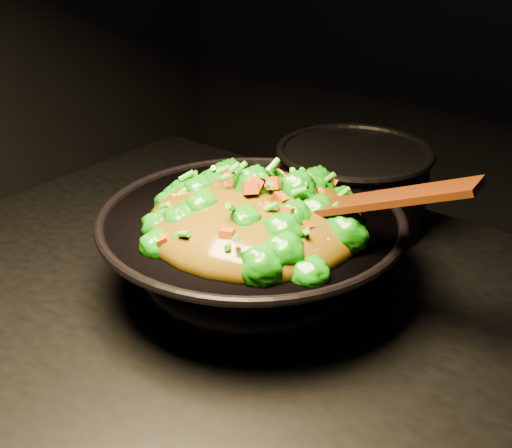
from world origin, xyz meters
The scene contains 4 objects.
wok centered at (-0.04, 0.05, 0.96)m, with size 0.41×0.41×0.12m, color black, non-canonical shape.
stir_fry centered at (-0.02, 0.03, 1.07)m, with size 0.29×0.29×0.10m, color #137208, non-canonical shape.
spatula centered at (0.10, 0.07, 1.07)m, with size 0.33×0.05×0.01m, color #361304.
back_pot centered at (-0.03, 0.31, 0.97)m, with size 0.25×0.25×0.14m, color black.
Camera 1 is at (0.46, -0.57, 1.42)m, focal length 45.00 mm.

